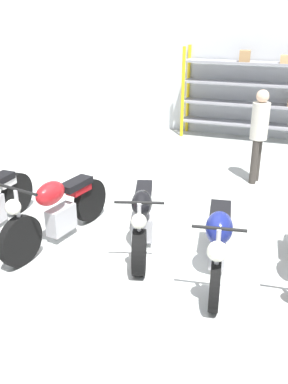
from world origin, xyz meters
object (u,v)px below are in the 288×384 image
shelving_rack (252,92)px  person_browsing (259,129)px  motorcycle_red (57,210)px  motorcycle_black (142,217)px  motorcycle_blue (218,239)px

shelving_rack → person_browsing: bearing=-80.6°
motorcycle_red → person_browsing: bearing=155.0°
shelving_rack → motorcycle_red: 6.52m
motorcycle_black → motorcycle_blue: motorcycle_blue is taller
shelving_rack → motorcycle_red: shelving_rack is taller
motorcycle_black → motorcycle_blue: size_ratio=0.97×
motorcycle_red → motorcycle_blue: bearing=99.9°
person_browsing → shelving_rack: bearing=-68.6°
motorcycle_blue → person_browsing: person_browsing is taller
shelving_rack → person_browsing: shelving_rack is taller
person_browsing → motorcycle_black: bearing=79.4°
motorcycle_red → motorcycle_blue: size_ratio=1.04×
motorcycle_blue → person_browsing: bearing=169.8°
person_browsing → motorcycle_blue: bearing=100.2°
motorcycle_red → motorcycle_black: size_ratio=1.07×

